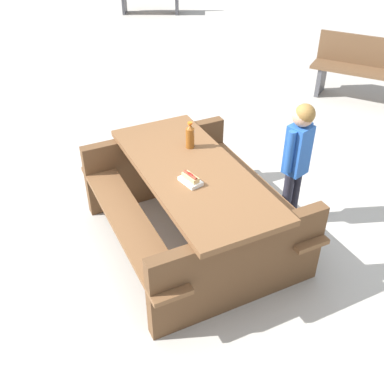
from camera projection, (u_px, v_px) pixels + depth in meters
ground_plane at (192, 240)px, 4.00m from camera, size 30.00×30.00×0.00m
picnic_table at (192, 200)px, 3.74m from camera, size 2.01×1.69×0.75m
soda_bottle at (190, 136)px, 3.78m from camera, size 0.07×0.07×0.23m
hotdog_tray at (190, 179)px, 3.39m from camera, size 0.18×0.12×0.08m
child_in_coat at (298, 150)px, 3.80m from camera, size 0.19×0.29×1.17m
park_bench_near at (369, 69)px, 6.22m from camera, size 1.52×1.03×0.85m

